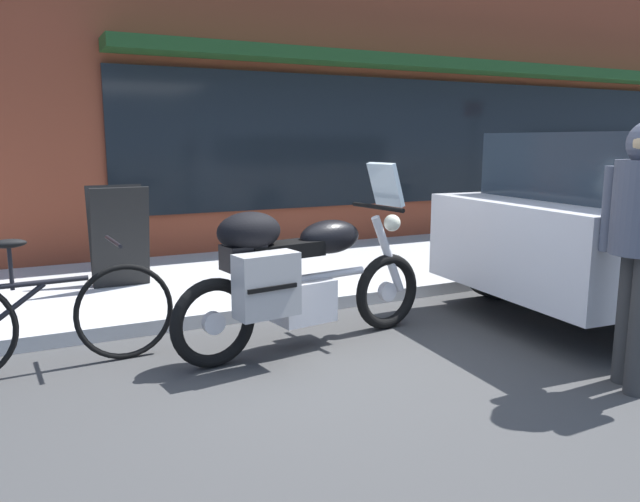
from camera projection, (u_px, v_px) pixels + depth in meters
name	position (u px, v px, depth m)	size (l,w,h in m)	color
ground_plane	(337.00, 367.00, 4.33)	(80.00, 80.00, 0.00)	#3C3C3C
storefront_building	(547.00, 39.00, 10.30)	(20.59, 0.90, 6.62)	brown
touring_motorcycle	(296.00, 273.00, 4.57)	(2.22, 0.85, 1.40)	black
parked_bicycle	(45.00, 318.00, 4.17)	(1.75, 0.48, 0.94)	black
sandwich_board_sign	(119.00, 236.00, 6.14)	(0.55, 0.43, 1.00)	black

